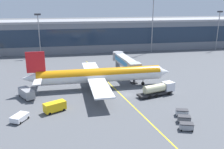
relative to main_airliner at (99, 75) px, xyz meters
name	(u,v)px	position (x,y,z in m)	size (l,w,h in m)	color
ground_plane	(127,95)	(6.52, -6.92, -3.90)	(700.00, 700.00, 0.00)	#515459
apron_lead_in_line	(119,93)	(4.79, -4.92, -3.90)	(0.30, 80.00, 0.01)	yellow
terminal_building	(108,35)	(13.46, 60.67, 3.83)	(183.12, 18.82, 15.44)	slate
main_airliner	(99,75)	(0.00, 0.00, 0.00)	(43.55, 34.46, 11.48)	white
jet_bridge	(125,61)	(10.49, 11.43, 1.00)	(5.22, 21.13, 6.60)	#B2B7BC
fuel_tanker	(159,89)	(14.87, -8.88, -2.16)	(11.08, 5.25, 3.25)	#232326
pushback_tug	(20,117)	(-19.56, -17.58, -3.06)	(3.84, 4.44, 1.40)	white
lavatory_truck	(26,93)	(-19.96, -4.12, -2.48)	(4.86, 6.18, 2.50)	gray
crew_van	(55,106)	(-12.28, -14.20, -2.59)	(5.41, 4.12, 2.30)	yellow
baggage_cart_0	(186,126)	(13.34, -27.94, -3.12)	(3.00, 2.31, 1.48)	gray
baggage_cart_1	(184,119)	(14.35, -24.90, -3.12)	(3.00, 2.31, 1.48)	#595B60
baggage_cart_2	(182,112)	(15.36, -21.86, -3.12)	(3.00, 2.31, 1.48)	#B2B7BC
apron_light_mast_0	(218,27)	(69.35, 48.71, 7.98)	(2.80, 0.50, 19.94)	gray
apron_light_mast_1	(39,31)	(-20.41, 48.71, 7.69)	(2.80, 0.50, 19.39)	gray
apron_light_mast_2	(153,21)	(33.44, 48.71, 11.50)	(2.80, 0.50, 26.73)	gray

